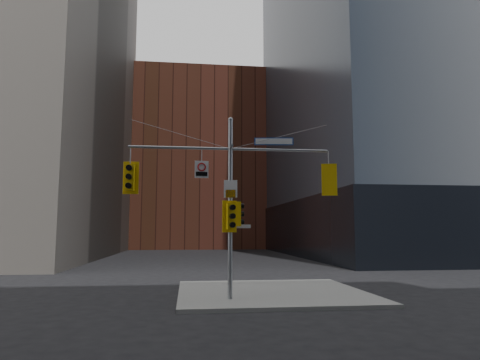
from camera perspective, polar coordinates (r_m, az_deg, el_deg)
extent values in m
plane|color=black|center=(15.07, -0.57, -17.30)|extent=(160.00, 160.00, 0.00)
cube|color=gray|center=(19.27, 4.18, -14.74)|extent=(8.00, 8.00, 0.15)
cube|color=black|center=(55.34, 25.61, -5.84)|extent=(36.40, 36.40, 6.00)
cube|color=brown|center=(73.61, -5.57, 2.06)|extent=(26.00, 20.00, 28.00)
cylinder|color=gray|center=(16.83, -1.31, -3.88)|extent=(0.18, 0.18, 7.20)
sphere|color=gray|center=(17.39, -1.28, 8.05)|extent=(0.20, 0.20, 0.20)
cylinder|color=gray|center=(17.04, -8.02, 4.28)|extent=(4.00, 0.11, 0.11)
cylinder|color=gray|center=(17.42, 5.28, 4.00)|extent=(4.00, 0.11, 0.11)
cylinder|color=gray|center=(16.78, -1.17, 4.39)|extent=(0.10, 0.70, 0.10)
cylinder|color=gray|center=(17.16, -7.99, 6.08)|extent=(4.00, 0.02, 1.12)
cylinder|color=gray|center=(17.53, 5.26, 5.76)|extent=(4.00, 0.02, 1.12)
cube|color=#EAB80C|center=(17.00, -14.47, 0.36)|extent=(0.35, 0.26, 1.03)
cube|color=#EAB80C|center=(17.17, -14.35, 0.29)|extent=(0.61, 0.09, 1.28)
cylinder|color=black|center=(16.86, -14.58, 1.60)|extent=(0.23, 0.17, 0.22)
cylinder|color=black|center=(16.93, -14.52, 1.56)|extent=(0.19, 0.04, 0.19)
cylinder|color=black|center=(16.81, -14.61, 0.44)|extent=(0.23, 0.17, 0.22)
cylinder|color=black|center=(16.89, -14.56, 0.41)|extent=(0.19, 0.04, 0.19)
cylinder|color=black|center=(16.77, -14.65, -0.72)|extent=(0.23, 0.17, 0.22)
cylinder|color=#0CE559|center=(16.85, -14.59, -0.75)|extent=(0.19, 0.04, 0.19)
cube|color=#EAB80C|center=(17.79, 11.78, -0.02)|extent=(0.39, 0.32, 1.05)
cube|color=#EAB80C|center=(17.61, 11.82, 0.05)|extent=(0.61, 0.19, 1.30)
cylinder|color=black|center=(18.03, 11.70, 1.01)|extent=(0.25, 0.21, 0.22)
cylinder|color=black|center=(17.95, 11.72, 1.04)|extent=(0.19, 0.07, 0.19)
cylinder|color=black|center=(17.98, 11.73, -0.09)|extent=(0.25, 0.21, 0.22)
cylinder|color=black|center=(17.90, 11.75, -0.06)|extent=(0.19, 0.07, 0.19)
cylinder|color=black|center=(17.95, 11.76, -1.20)|extent=(0.25, 0.21, 0.22)
cylinder|color=black|center=(17.87, 11.77, -1.17)|extent=(0.19, 0.07, 0.19)
cube|color=#EAB80C|center=(16.85, -0.36, -4.55)|extent=(0.27, 0.34, 0.96)
cylinder|color=black|center=(16.92, 0.23, -3.47)|extent=(0.18, 0.22, 0.20)
cylinder|color=black|center=(16.90, 0.00, -3.47)|extent=(0.05, 0.17, 0.17)
cylinder|color=black|center=(16.90, 0.23, -4.55)|extent=(0.18, 0.22, 0.20)
cylinder|color=black|center=(16.88, 0.00, -4.55)|extent=(0.05, 0.17, 0.17)
cylinder|color=black|center=(16.89, 0.24, -5.64)|extent=(0.18, 0.22, 0.20)
cylinder|color=black|center=(16.87, 0.00, -5.64)|extent=(0.05, 0.17, 0.17)
cube|color=#EAB80C|center=(16.54, -1.22, -4.86)|extent=(0.37, 0.30, 1.00)
cube|color=#EAB80C|center=(16.70, -1.42, -4.87)|extent=(0.58, 0.18, 1.24)
cylinder|color=black|center=(16.37, -0.99, -3.67)|extent=(0.24, 0.20, 0.21)
cylinder|color=black|center=(16.45, -1.08, -3.68)|extent=(0.18, 0.06, 0.18)
cylinder|color=black|center=(16.36, -0.99, -4.84)|extent=(0.24, 0.20, 0.21)
cylinder|color=black|center=(16.43, -1.08, -4.84)|extent=(0.18, 0.06, 0.18)
cylinder|color=black|center=(16.35, -0.99, -6.00)|extent=(0.24, 0.20, 0.21)
cylinder|color=black|center=(16.42, -1.09, -6.00)|extent=(0.18, 0.06, 0.18)
cube|color=navy|center=(17.45, 4.54, 5.15)|extent=(1.58, 0.23, 0.31)
cube|color=silver|center=(17.42, 4.55, 5.17)|extent=(1.48, 0.19, 0.24)
cube|color=silver|center=(16.89, -5.14, 1.42)|extent=(0.54, 0.08, 0.68)
torus|color=#B20A0A|center=(16.88, -5.14, 1.73)|extent=(0.34, 0.08, 0.33)
cube|color=black|center=(16.84, -5.15, 0.82)|extent=(0.45, 0.05, 0.16)
cube|color=silver|center=(16.77, -1.27, -1.19)|extent=(0.53, 0.08, 0.69)
cube|color=#D88C00|center=(16.73, -1.26, -1.84)|extent=(0.38, 0.05, 0.31)
cube|color=silver|center=(16.86, 0.21, -6.20)|extent=(0.73, 0.08, 0.15)
cube|color=#145926|center=(17.26, -1.47, -6.06)|extent=(0.10, 0.78, 0.16)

